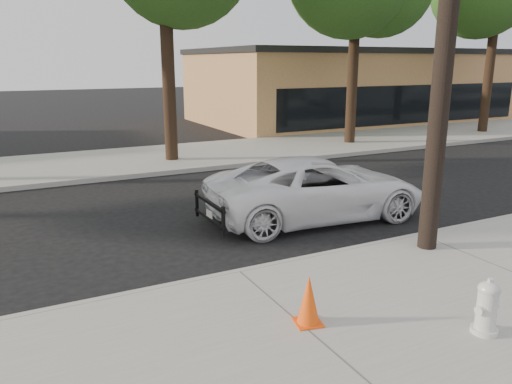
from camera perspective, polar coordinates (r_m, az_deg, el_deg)
ground at (r=10.24m, az=-6.99°, el=-5.44°), size 120.00×120.00×0.00m
near_sidewalk at (r=6.69m, az=6.29°, el=-16.25°), size 90.00×4.40×0.15m
far_sidewalk at (r=18.18m, az=-16.25°, el=3.24°), size 90.00×5.00×0.15m
curb_near at (r=8.40m, az=-2.01°, el=-9.42°), size 90.00×0.12×0.16m
building_main at (r=31.61m, az=10.80°, el=11.73°), size 18.00×10.00×4.00m
police_cruiser at (r=11.48m, az=6.99°, el=0.45°), size 5.25×2.78×1.40m
fire_hydrant at (r=7.09m, az=24.87°, el=-11.97°), size 0.37×0.34×0.70m
traffic_cone at (r=6.71m, az=6.04°, el=-12.22°), size 0.42×0.42×0.68m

